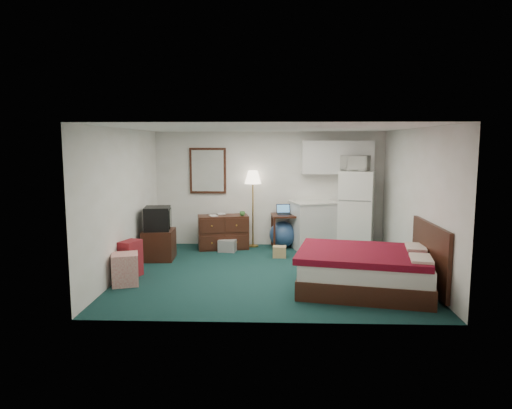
{
  "coord_description": "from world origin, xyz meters",
  "views": [
    {
      "loc": [
        0.06,
        -7.76,
        2.25
      ],
      "look_at": [
        -0.22,
        0.15,
        1.18
      ],
      "focal_mm": 32.0,
      "sensor_mm": 36.0,
      "label": 1
    }
  ],
  "objects_px": {
    "dresser": "(223,232)",
    "suitcase": "(131,259)",
    "fridge": "(356,210)",
    "floor_lamp": "(253,209)",
    "tv_stand": "(159,245)",
    "bed": "(364,271)",
    "desk": "(285,231)",
    "kitchen_counter": "(314,226)"
  },
  "relations": [
    {
      "from": "kitchen_counter",
      "to": "tv_stand",
      "type": "xyz_separation_m",
      "value": [
        -3.11,
        -1.05,
        -0.2
      ]
    },
    {
      "from": "dresser",
      "to": "kitchen_counter",
      "type": "bearing_deg",
      "value": -9.05
    },
    {
      "from": "floor_lamp",
      "to": "kitchen_counter",
      "type": "distance_m",
      "value": 1.37
    },
    {
      "from": "tv_stand",
      "to": "fridge",
      "type": "bearing_deg",
      "value": 10.91
    },
    {
      "from": "dresser",
      "to": "floor_lamp",
      "type": "relative_size",
      "value": 0.64
    },
    {
      "from": "dresser",
      "to": "fridge",
      "type": "bearing_deg",
      "value": -10.48
    },
    {
      "from": "dresser",
      "to": "suitcase",
      "type": "distance_m",
      "value": 2.54
    },
    {
      "from": "floor_lamp",
      "to": "suitcase",
      "type": "bearing_deg",
      "value": -129.53
    },
    {
      "from": "dresser",
      "to": "tv_stand",
      "type": "distance_m",
      "value": 1.5
    },
    {
      "from": "desk",
      "to": "kitchen_counter",
      "type": "relative_size",
      "value": 0.74
    },
    {
      "from": "suitcase",
      "to": "dresser",
      "type": "bearing_deg",
      "value": 77.87
    },
    {
      "from": "dresser",
      "to": "suitcase",
      "type": "bearing_deg",
      "value": -133.57
    },
    {
      "from": "bed",
      "to": "tv_stand",
      "type": "xyz_separation_m",
      "value": [
        -3.62,
        1.79,
        -0.02
      ]
    },
    {
      "from": "kitchen_counter",
      "to": "bed",
      "type": "height_order",
      "value": "kitchen_counter"
    },
    {
      "from": "desk",
      "to": "tv_stand",
      "type": "xyz_separation_m",
      "value": [
        -2.49,
        -1.07,
        -0.08
      ]
    },
    {
      "from": "suitcase",
      "to": "floor_lamp",
      "type": "bearing_deg",
      "value": 70.19
    },
    {
      "from": "dresser",
      "to": "suitcase",
      "type": "height_order",
      "value": "dresser"
    },
    {
      "from": "kitchen_counter",
      "to": "tv_stand",
      "type": "bearing_deg",
      "value": -178.42
    },
    {
      "from": "desk",
      "to": "fridge",
      "type": "height_order",
      "value": "fridge"
    },
    {
      "from": "fridge",
      "to": "suitcase",
      "type": "height_order",
      "value": "fridge"
    },
    {
      "from": "floor_lamp",
      "to": "fridge",
      "type": "relative_size",
      "value": 0.99
    },
    {
      "from": "floor_lamp",
      "to": "kitchen_counter",
      "type": "relative_size",
      "value": 1.68
    },
    {
      "from": "floor_lamp",
      "to": "dresser",
      "type": "bearing_deg",
      "value": -159.88
    },
    {
      "from": "dresser",
      "to": "floor_lamp",
      "type": "xyz_separation_m",
      "value": [
        0.63,
        0.23,
        0.47
      ]
    },
    {
      "from": "kitchen_counter",
      "to": "bed",
      "type": "bearing_deg",
      "value": -96.86
    },
    {
      "from": "dresser",
      "to": "bed",
      "type": "height_order",
      "value": "dresser"
    },
    {
      "from": "desk",
      "to": "suitcase",
      "type": "distance_m",
      "value": 3.5
    },
    {
      "from": "bed",
      "to": "suitcase",
      "type": "relative_size",
      "value": 3.08
    },
    {
      "from": "floor_lamp",
      "to": "bed",
      "type": "height_order",
      "value": "floor_lamp"
    },
    {
      "from": "desk",
      "to": "kitchen_counter",
      "type": "distance_m",
      "value": 0.64
    },
    {
      "from": "desk",
      "to": "fridge",
      "type": "bearing_deg",
      "value": -7.21
    },
    {
      "from": "dresser",
      "to": "fridge",
      "type": "xyz_separation_m",
      "value": [
        2.83,
        0.06,
        0.48
      ]
    },
    {
      "from": "kitchen_counter",
      "to": "suitcase",
      "type": "xyz_separation_m",
      "value": [
        -3.29,
        -2.25,
        -0.18
      ]
    },
    {
      "from": "bed",
      "to": "suitcase",
      "type": "bearing_deg",
      "value": -177.21
    },
    {
      "from": "kitchen_counter",
      "to": "bed",
      "type": "relative_size",
      "value": 0.52
    },
    {
      "from": "floor_lamp",
      "to": "tv_stand",
      "type": "xyz_separation_m",
      "value": [
        -1.78,
        -1.19,
        -0.54
      ]
    },
    {
      "from": "dresser",
      "to": "suitcase",
      "type": "relative_size",
      "value": 1.7
    },
    {
      "from": "dresser",
      "to": "fridge",
      "type": "height_order",
      "value": "fridge"
    },
    {
      "from": "suitcase",
      "to": "fridge",
      "type": "bearing_deg",
      "value": 47.7
    },
    {
      "from": "bed",
      "to": "desk",
      "type": "bearing_deg",
      "value": 123.21
    },
    {
      "from": "desk",
      "to": "bed",
      "type": "height_order",
      "value": "desk"
    },
    {
      "from": "bed",
      "to": "suitcase",
      "type": "xyz_separation_m",
      "value": [
        -3.8,
        0.59,
        0.0
      ]
    }
  ]
}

